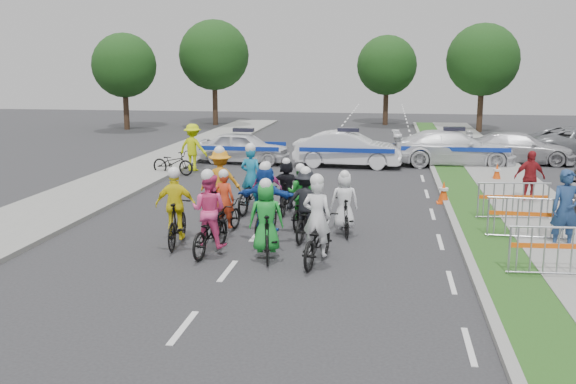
% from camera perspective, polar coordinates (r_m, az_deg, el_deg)
% --- Properties ---
extents(ground, '(90.00, 90.00, 0.00)m').
position_cam_1_polar(ground, '(13.69, -5.37, -7.02)').
color(ground, '#28282B').
rests_on(ground, ground).
extents(curb_right, '(0.20, 60.00, 0.12)m').
position_cam_1_polar(curb_right, '(18.17, 14.49, -2.52)').
color(curb_right, gray).
rests_on(curb_right, ground).
extents(grass_strip, '(1.20, 60.00, 0.11)m').
position_cam_1_polar(grass_strip, '(18.26, 16.68, -2.59)').
color(grass_strip, '#294D18').
rests_on(grass_strip, ground).
extents(sidewalk_right, '(2.40, 60.00, 0.13)m').
position_cam_1_polar(sidewalk_right, '(18.59, 22.19, -2.68)').
color(sidewalk_right, gray).
rests_on(sidewalk_right, ground).
extents(sidewalk_left, '(3.00, 60.00, 0.13)m').
position_cam_1_polar(sidewalk_left, '(20.55, -19.67, -1.23)').
color(sidewalk_left, gray).
rests_on(sidewalk_left, ground).
extents(rider_0, '(0.99, 2.05, 2.01)m').
position_cam_1_polar(rider_0, '(14.01, 2.59, -3.73)').
color(rider_0, black).
rests_on(rider_0, ground).
extents(rider_1, '(0.86, 1.82, 1.85)m').
position_cam_1_polar(rider_1, '(14.30, -1.92, -3.16)').
color(rider_1, black).
rests_on(rider_1, ground).
extents(rider_2, '(0.91, 2.01, 1.98)m').
position_cam_1_polar(rider_2, '(14.79, -6.98, -2.70)').
color(rider_2, black).
rests_on(rider_2, ground).
extents(rider_3, '(1.01, 1.89, 1.94)m').
position_cam_1_polar(rider_3, '(15.51, -9.88, -2.09)').
color(rider_3, black).
rests_on(rider_3, ground).
extents(rider_4, '(1.09, 1.87, 1.84)m').
position_cam_1_polar(rider_4, '(15.91, 1.59, -1.68)').
color(rider_4, black).
rests_on(rider_4, ground).
extents(rider_5, '(1.59, 1.89, 1.95)m').
position_cam_1_polar(rider_5, '(16.01, -1.99, -1.24)').
color(rider_5, black).
rests_on(rider_5, ground).
extents(rider_6, '(0.90, 1.75, 1.70)m').
position_cam_1_polar(rider_6, '(16.47, -5.61, -1.82)').
color(rider_6, black).
rests_on(rider_6, ground).
extents(rider_7, '(0.78, 1.66, 1.68)m').
position_cam_1_polar(rider_7, '(16.38, 5.03, -1.54)').
color(rider_7, black).
rests_on(rider_7, ground).
extents(rider_8, '(0.77, 1.74, 1.72)m').
position_cam_1_polar(rider_8, '(17.16, 1.13, -0.95)').
color(rider_8, black).
rests_on(rider_8, ground).
extents(rider_9, '(0.85, 1.60, 1.67)m').
position_cam_1_polar(rider_9, '(17.92, -1.85, -0.42)').
color(rider_9, black).
rests_on(rider_9, ground).
extents(rider_10, '(1.23, 2.09, 2.04)m').
position_cam_1_polar(rider_10, '(18.39, -5.98, 0.25)').
color(rider_10, black).
rests_on(rider_10, ground).
extents(rider_11, '(1.33, 1.59, 1.66)m').
position_cam_1_polar(rider_11, '(18.60, -0.12, 0.20)').
color(rider_11, black).
rests_on(rider_11, ground).
extents(rider_12, '(1.05, 2.10, 2.05)m').
position_cam_1_polar(rider_12, '(18.88, -3.27, 0.25)').
color(rider_12, black).
rests_on(rider_12, ground).
extents(police_car_0, '(4.16, 1.92, 1.38)m').
position_cam_1_polar(police_car_0, '(28.28, -3.96, 3.98)').
color(police_car_0, white).
rests_on(police_car_0, ground).
extents(police_car_1, '(4.60, 1.79, 1.49)m').
position_cam_1_polar(police_car_1, '(27.32, 5.36, 3.81)').
color(police_car_1, white).
rests_on(police_car_1, ground).
extents(police_car_2, '(5.29, 2.36, 1.51)m').
position_cam_1_polar(police_car_2, '(28.35, 14.47, 3.79)').
color(police_car_2, white).
rests_on(police_car_2, ground).
extents(civilian_sedan, '(4.83, 2.43, 1.35)m').
position_cam_1_polar(civilian_sedan, '(29.96, 19.89, 3.71)').
color(civilian_sedan, '#B3B2B7').
rests_on(civilian_sedan, ground).
extents(spectator_0, '(0.73, 0.51, 1.90)m').
position_cam_1_polar(spectator_0, '(16.34, 23.48, -1.45)').
color(spectator_0, navy).
rests_on(spectator_0, ground).
extents(spectator_2, '(1.06, 0.64, 1.68)m').
position_cam_1_polar(spectator_2, '(21.19, 20.68, 1.21)').
color(spectator_2, maroon).
rests_on(spectator_2, ground).
extents(marshal_hiviz, '(1.38, 0.99, 1.92)m').
position_cam_1_polar(marshal_hiviz, '(26.42, -8.45, 3.95)').
color(marshal_hiviz, '#C5DA0B').
rests_on(marshal_hiviz, ground).
extents(barrier_0, '(2.03, 0.63, 1.12)m').
position_cam_1_polar(barrier_0, '(14.00, 22.87, -5.07)').
color(barrier_0, '#A5A8AD').
rests_on(barrier_0, ground).
extents(barrier_1, '(2.02, 0.58, 1.12)m').
position_cam_1_polar(barrier_1, '(16.66, 20.60, -2.37)').
color(barrier_1, '#A5A8AD').
rests_on(barrier_1, ground).
extents(barrier_2, '(2.05, 0.75, 1.12)m').
position_cam_1_polar(barrier_2, '(18.64, 19.36, -0.89)').
color(barrier_2, '#A5A8AD').
rests_on(barrier_2, ground).
extents(cone_0, '(0.40, 0.40, 0.70)m').
position_cam_1_polar(cone_0, '(20.64, 13.66, -0.05)').
color(cone_0, '#F24C0C').
rests_on(cone_0, ground).
extents(cone_1, '(0.40, 0.40, 0.70)m').
position_cam_1_polar(cone_1, '(24.90, 18.08, 1.63)').
color(cone_1, '#F24C0C').
rests_on(cone_1, ground).
extents(parked_bike, '(1.92, 1.07, 0.96)m').
position_cam_1_polar(parked_bike, '(25.64, -10.20, 2.58)').
color(parked_bike, black).
rests_on(parked_bike, ground).
extents(tree_0, '(4.20, 4.20, 6.30)m').
position_cam_1_polar(tree_0, '(44.10, -14.37, 10.84)').
color(tree_0, '#382619').
rests_on(tree_0, ground).
extents(tree_1, '(4.55, 4.55, 6.82)m').
position_cam_1_polar(tree_1, '(42.96, 16.94, 11.17)').
color(tree_1, '#382619').
rests_on(tree_1, ground).
extents(tree_3, '(4.90, 4.90, 7.35)m').
position_cam_1_polar(tree_3, '(46.24, -6.59, 11.99)').
color(tree_3, '#382619').
rests_on(tree_3, ground).
extents(tree_4, '(4.20, 4.20, 6.30)m').
position_cam_1_polar(tree_4, '(46.58, 8.78, 11.06)').
color(tree_4, '#382619').
rests_on(tree_4, ground).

